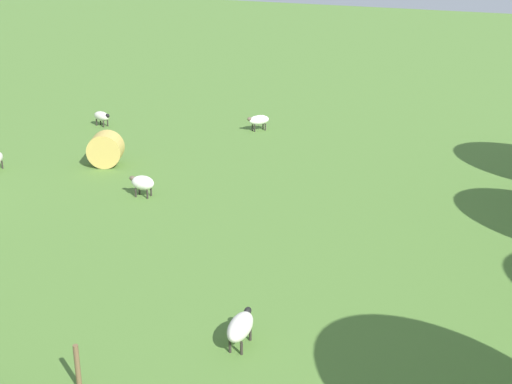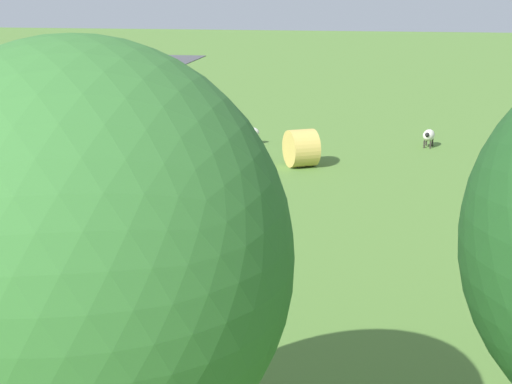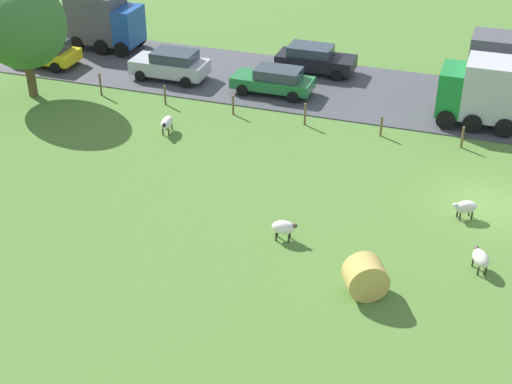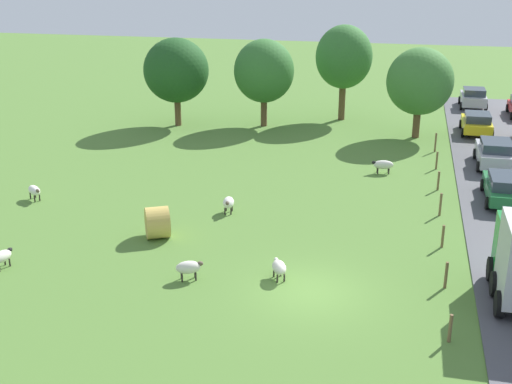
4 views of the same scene
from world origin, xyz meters
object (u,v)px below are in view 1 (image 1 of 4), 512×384
sheep_1 (259,120)px  sheep_4 (102,116)px  hay_bale_0 (106,149)px  sheep_3 (142,183)px  sheep_2 (240,327)px

sheep_1 → sheep_4: bearing=-68.1°
sheep_1 → sheep_4: 8.24m
sheep_4 → hay_bale_0: (5.12, 4.51, 0.21)m
hay_bale_0 → sheep_3: bearing=57.7°
hay_bale_0 → sheep_1: bearing=159.1°
sheep_1 → hay_bale_0: bearing=-20.9°
sheep_1 → sheep_3: size_ratio=1.10×
sheep_3 → sheep_2: bearing=49.0°
sheep_4 → hay_bale_0: size_ratio=0.82×
sheep_4 → sheep_1: bearing=111.9°
sheep_1 → sheep_2: (17.80, 8.94, -0.00)m
sheep_2 → sheep_4: bearing=-131.6°
sheep_1 → hay_bale_0: size_ratio=0.80×
sheep_3 → hay_bale_0: hay_bale_0 is taller
sheep_2 → sheep_4: 22.17m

